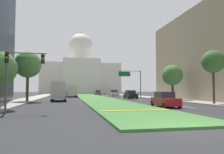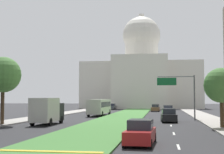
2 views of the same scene
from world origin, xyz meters
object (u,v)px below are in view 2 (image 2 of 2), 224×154
Objects in this scene: street_tree_left_mid at (3,75)px; sedan_very_far at (112,107)px; box_truck_delivery at (47,111)px; street_tree_right_mid at (221,86)px; sedan_midblock at (169,116)px; capitol_building at (142,76)px; overhead_guide_sign at (180,88)px; sedan_far_horizon at (156,108)px; city_bus at (99,106)px; sedan_distant at (168,111)px; sedan_lead_stopped at (140,133)px.

sedan_very_far is (4.71, 55.90, -5.13)m from street_tree_left_mid.
box_truck_delivery is at bearing -89.92° from sedan_very_far.
street_tree_right_mid is 10.71m from sedan_midblock.
capitol_building is 5.74× the size of overhead_guide_sign.
box_truck_delivery is (-14.61, -6.05, 0.84)m from sedan_midblock.
street_tree_right_mid reaches higher than sedan_far_horizon.
box_truck_delivery is (-19.93, 2.49, -2.82)m from street_tree_right_mid.
capitol_building is 3.39× the size of city_bus.
street_tree_right_mid reaches higher than box_truck_delivery.
overhead_guide_sign reaches higher than sedan_far_horizon.
sedan_far_horizon is 22.28m from city_bus.
street_tree_left_mid is 46.24m from sedan_far_horizon.
sedan_midblock reaches higher than sedan_far_horizon.
overhead_guide_sign is 1.44× the size of sedan_distant.
sedan_lead_stopped is 1.01× the size of sedan_far_horizon.
capitol_building is 5.82× the size of box_truck_delivery.
box_truck_delivery is (-7.38, -68.53, -8.53)m from capitol_building.
capitol_building is 58.99m from overhead_guide_sign.
sedan_distant is at bearing -81.27° from sedan_far_horizon.
sedan_far_horizon is (-7.65, 43.29, -3.70)m from street_tree_right_mid.
overhead_guide_sign reaches higher than sedan_lead_stopped.
sedan_far_horizon is at bearing 89.95° from sedan_lead_stopped.
sedan_lead_stopped is 0.42× the size of city_bus.
sedan_very_far is at bearing 107.02° from sedan_midblock.
sedan_lead_stopped is 1.06× the size of sedan_very_far.
sedan_distant is 17.00m from sedan_far_horizon.
sedan_lead_stopped is 70.74m from sedan_very_far.
city_bus is (-9.68, 36.43, 0.97)m from sedan_lead_stopped.
sedan_very_far is (-12.30, 69.66, -0.03)m from sedan_lead_stopped.
sedan_lead_stopped is (4.84, -84.18, -9.40)m from capitol_building.
sedan_midblock is 50.16m from sedan_very_far.
city_bus is at bearing -165.35° from sedan_distant.
street_tree_right_mid is at bearing -79.98° from capitol_building.
capitol_building is 84.84m from sedan_lead_stopped.
sedan_lead_stopped is 1.02× the size of sedan_distant.
street_tree_left_mid reaches higher than sedan_distant.
overhead_guide_sign is 0.59× the size of city_bus.
capitol_building is 29.69m from sedan_far_horizon.
sedan_lead_stopped is at bearing -52.00° from box_truck_delivery.
overhead_guide_sign is 13.46m from street_tree_right_mid.
street_tree_left_mid reaches higher than overhead_guide_sign.
box_truck_delivery is (-16.38, -10.49, -2.96)m from overhead_guide_sign.
street_tree_right_mid is (12.54, -71.02, -5.71)m from capitol_building.
sedan_distant is at bearing -63.56° from sedan_very_far.
city_bus is (7.33, 22.66, -4.13)m from street_tree_left_mid.
sedan_very_far is (-14.68, 47.97, -0.06)m from sedan_midblock.
overhead_guide_sign is at bearing 68.23° from sedan_midblock.
street_tree_left_mid reaches higher than sedan_lead_stopped.
street_tree_left_mid is 21.56m from sedan_midblock.
sedan_distant is (2.63, 39.64, 0.05)m from sedan_lead_stopped.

